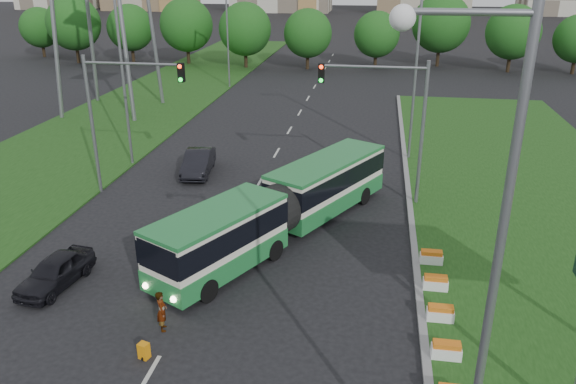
% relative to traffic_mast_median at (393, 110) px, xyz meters
% --- Properties ---
extents(ground, '(360.00, 360.00, 0.00)m').
position_rel_traffic_mast_median_xyz_m(ground, '(-4.78, -10.00, -5.35)').
color(ground, black).
rests_on(ground, ground).
extents(grass_median, '(14.00, 60.00, 0.15)m').
position_rel_traffic_mast_median_xyz_m(grass_median, '(8.22, -2.00, -5.27)').
color(grass_median, '#1A4212').
rests_on(grass_median, ground).
extents(median_kerb, '(0.30, 60.00, 0.18)m').
position_rel_traffic_mast_median_xyz_m(median_kerb, '(1.27, -2.00, -5.26)').
color(median_kerb, gray).
rests_on(median_kerb, ground).
extents(left_verge, '(12.00, 110.00, 0.10)m').
position_rel_traffic_mast_median_xyz_m(left_verge, '(-22.78, 15.00, -5.30)').
color(left_verge, '#1A4212').
rests_on(left_verge, ground).
extents(lane_markings, '(0.20, 100.00, 0.01)m').
position_rel_traffic_mast_median_xyz_m(lane_markings, '(-7.78, 10.00, -5.35)').
color(lane_markings, '#BBBCB4').
rests_on(lane_markings, ground).
extents(flower_planters, '(1.10, 11.50, 0.60)m').
position_rel_traffic_mast_median_xyz_m(flower_planters, '(1.92, -12.50, -4.90)').
color(flower_planters, white).
rests_on(flower_planters, grass_median).
extents(traffic_mast_median, '(5.76, 0.32, 8.00)m').
position_rel_traffic_mast_median_xyz_m(traffic_mast_median, '(0.00, 0.00, 0.00)').
color(traffic_mast_median, gray).
rests_on(traffic_mast_median, ground).
extents(traffic_mast_left, '(5.76, 0.32, 8.00)m').
position_rel_traffic_mast_median_xyz_m(traffic_mast_left, '(-15.16, -1.00, 0.00)').
color(traffic_mast_left, gray).
rests_on(traffic_mast_left, ground).
extents(street_lamps, '(36.00, 60.00, 12.00)m').
position_rel_traffic_mast_median_xyz_m(street_lamps, '(-7.78, 0.00, 0.65)').
color(street_lamps, gray).
rests_on(street_lamps, ground).
extents(tree_line, '(120.00, 8.00, 9.00)m').
position_rel_traffic_mast_median_xyz_m(tree_line, '(5.22, 45.00, -0.85)').
color(tree_line, '#164C14').
rests_on(tree_line, ground).
extents(articulated_bus, '(2.46, 15.78, 2.60)m').
position_rel_traffic_mast_median_xyz_m(articulated_bus, '(-5.41, -5.03, -3.76)').
color(articulated_bus, white).
rests_on(articulated_bus, ground).
extents(car_left_near, '(2.10, 4.08, 1.33)m').
position_rel_traffic_mast_median_xyz_m(car_left_near, '(-13.71, -11.19, -4.69)').
color(car_left_near, black).
rests_on(car_left_near, ground).
extents(car_left_far, '(2.19, 4.77, 1.51)m').
position_rel_traffic_mast_median_xyz_m(car_left_far, '(-11.99, 2.96, -4.59)').
color(car_left_far, black).
rests_on(car_left_far, ground).
extents(pedestrian, '(0.57, 0.68, 1.60)m').
position_rel_traffic_mast_median_xyz_m(pedestrian, '(-8.20, -13.41, -4.55)').
color(pedestrian, gray).
rests_on(pedestrian, ground).
extents(shopping_trolley, '(0.34, 0.36, 0.59)m').
position_rel_traffic_mast_median_xyz_m(shopping_trolley, '(-8.25, -15.07, -5.06)').
color(shopping_trolley, orange).
rests_on(shopping_trolley, ground).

